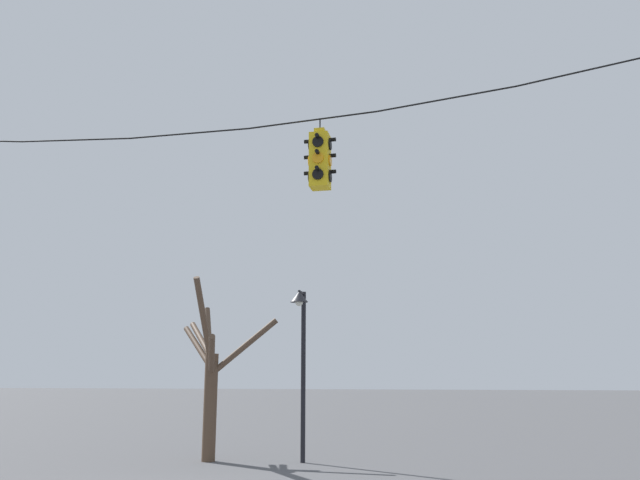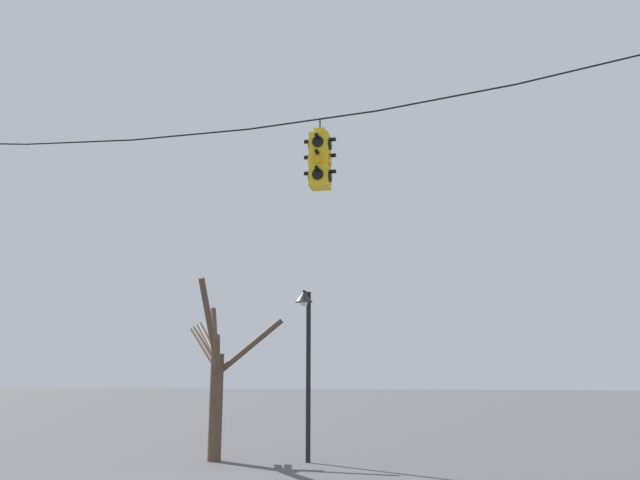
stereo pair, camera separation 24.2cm
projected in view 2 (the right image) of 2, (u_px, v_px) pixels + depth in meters
name	position (u px, v px, depth m)	size (l,w,h in m)	color
span_wire	(190.00, 123.00, 11.92)	(16.79, 0.03, 0.76)	black
traffic_light_over_intersection	(320.00, 160.00, 11.15)	(0.58, 0.58, 1.30)	yellow
street_lamp	(306.00, 334.00, 15.88)	(0.46, 0.79, 4.26)	black
bare_tree	(216.00, 374.00, 16.29)	(3.12, 2.95, 4.53)	brown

